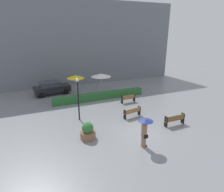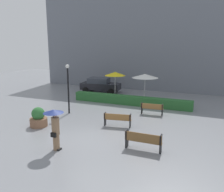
{
  "view_description": "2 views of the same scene",
  "coord_description": "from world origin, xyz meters",
  "px_view_note": "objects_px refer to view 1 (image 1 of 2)",
  "views": [
    {
      "loc": [
        -7.0,
        -10.92,
        7.36
      ],
      "look_at": [
        -0.1,
        5.35,
        1.31
      ],
      "focal_mm": 30.76,
      "sensor_mm": 36.0,
      "label": 1
    },
    {
      "loc": [
        6.05,
        -10.56,
        5.1
      ],
      "look_at": [
        -0.68,
        5.36,
        1.35
      ],
      "focal_mm": 38.08,
      "sensor_mm": 36.0,
      "label": 2
    }
  ],
  "objects_px": {
    "bench_mid_center": "(132,112)",
    "patio_umbrella_white": "(101,75)",
    "bench_near_right": "(175,119)",
    "pedestrian_with_umbrella": "(145,129)",
    "parked_car": "(52,88)",
    "lamp_post": "(78,95)",
    "bench_back_row": "(128,98)",
    "planter_pot": "(88,132)",
    "patio_umbrella_yellow": "(76,77)"
  },
  "relations": [
    {
      "from": "pedestrian_with_umbrella",
      "to": "patio_umbrella_white",
      "type": "distance_m",
      "value": 11.85
    },
    {
      "from": "bench_back_row",
      "to": "planter_pot",
      "type": "bearing_deg",
      "value": -138.52
    },
    {
      "from": "lamp_post",
      "to": "patio_umbrella_white",
      "type": "distance_m",
      "value": 7.35
    },
    {
      "from": "planter_pot",
      "to": "patio_umbrella_white",
      "type": "distance_m",
      "value": 10.41
    },
    {
      "from": "planter_pot",
      "to": "patio_umbrella_yellow",
      "type": "relative_size",
      "value": 0.49
    },
    {
      "from": "bench_near_right",
      "to": "lamp_post",
      "type": "height_order",
      "value": "lamp_post"
    },
    {
      "from": "pedestrian_with_umbrella",
      "to": "patio_umbrella_yellow",
      "type": "height_order",
      "value": "patio_umbrella_yellow"
    },
    {
      "from": "bench_mid_center",
      "to": "pedestrian_with_umbrella",
      "type": "xyz_separation_m",
      "value": [
        -1.53,
        -4.36,
        0.84
      ]
    },
    {
      "from": "pedestrian_with_umbrella",
      "to": "patio_umbrella_white",
      "type": "relative_size",
      "value": 0.83
    },
    {
      "from": "bench_mid_center",
      "to": "lamp_post",
      "type": "distance_m",
      "value": 5.0
    },
    {
      "from": "pedestrian_with_umbrella",
      "to": "planter_pot",
      "type": "relative_size",
      "value": 1.67
    },
    {
      "from": "parked_car",
      "to": "pedestrian_with_umbrella",
      "type": "bearing_deg",
      "value": -72.88
    },
    {
      "from": "patio_umbrella_white",
      "to": "parked_car",
      "type": "height_order",
      "value": "patio_umbrella_white"
    },
    {
      "from": "parked_car",
      "to": "patio_umbrella_white",
      "type": "bearing_deg",
      "value": -21.88
    },
    {
      "from": "patio_umbrella_white",
      "to": "lamp_post",
      "type": "bearing_deg",
      "value": -125.05
    },
    {
      "from": "bench_near_right",
      "to": "pedestrian_with_umbrella",
      "type": "relative_size",
      "value": 0.88
    },
    {
      "from": "bench_mid_center",
      "to": "patio_umbrella_white",
      "type": "bearing_deg",
      "value": 92.0
    },
    {
      "from": "patio_umbrella_white",
      "to": "patio_umbrella_yellow",
      "type": "bearing_deg",
      "value": 176.12
    },
    {
      "from": "parked_car",
      "to": "bench_near_right",
      "type": "bearing_deg",
      "value": -56.16
    },
    {
      "from": "planter_pot",
      "to": "parked_car",
      "type": "bearing_deg",
      "value": 95.9
    },
    {
      "from": "bench_near_right",
      "to": "patio_umbrella_white",
      "type": "distance_m",
      "value": 10.59
    },
    {
      "from": "planter_pot",
      "to": "parked_car",
      "type": "relative_size",
      "value": 0.28
    },
    {
      "from": "bench_back_row",
      "to": "lamp_post",
      "type": "bearing_deg",
      "value": -160.41
    },
    {
      "from": "bench_back_row",
      "to": "planter_pot",
      "type": "relative_size",
      "value": 1.33
    },
    {
      "from": "bench_near_right",
      "to": "patio_umbrella_white",
      "type": "xyz_separation_m",
      "value": [
        -2.69,
        10.09,
        1.81
      ]
    },
    {
      "from": "pedestrian_with_umbrella",
      "to": "planter_pot",
      "type": "bearing_deg",
      "value": 141.52
    },
    {
      "from": "parked_car",
      "to": "bench_back_row",
      "type": "bearing_deg",
      "value": -40.53
    },
    {
      "from": "bench_mid_center",
      "to": "parked_car",
      "type": "height_order",
      "value": "parked_car"
    },
    {
      "from": "bench_back_row",
      "to": "bench_mid_center",
      "type": "relative_size",
      "value": 0.94
    },
    {
      "from": "patio_umbrella_white",
      "to": "bench_back_row",
      "type": "bearing_deg",
      "value": -67.35
    },
    {
      "from": "bench_back_row",
      "to": "bench_mid_center",
      "type": "bearing_deg",
      "value": -111.88
    },
    {
      "from": "bench_near_right",
      "to": "parked_car",
      "type": "xyz_separation_m",
      "value": [
        -8.26,
        12.33,
        0.29
      ]
    },
    {
      "from": "bench_near_right",
      "to": "bench_back_row",
      "type": "distance_m",
      "value": 6.24
    },
    {
      "from": "bench_back_row",
      "to": "bench_near_right",
      "type": "bearing_deg",
      "value": -80.34
    },
    {
      "from": "bench_mid_center",
      "to": "bench_back_row",
      "type": "bearing_deg",
      "value": 68.12
    },
    {
      "from": "pedestrian_with_umbrella",
      "to": "planter_pot",
      "type": "xyz_separation_m",
      "value": [
        -3.12,
        2.48,
        -0.82
      ]
    },
    {
      "from": "bench_near_right",
      "to": "planter_pot",
      "type": "xyz_separation_m",
      "value": [
        -7.08,
        0.83,
        -0.0
      ]
    },
    {
      "from": "patio_umbrella_yellow",
      "to": "planter_pot",
      "type": "bearing_deg",
      "value": -98.34
    },
    {
      "from": "lamp_post",
      "to": "patio_umbrella_yellow",
      "type": "xyz_separation_m",
      "value": [
        1.22,
        6.22,
        0.09
      ]
    },
    {
      "from": "bench_back_row",
      "to": "lamp_post",
      "type": "distance_m",
      "value": 6.47
    },
    {
      "from": "pedestrian_with_umbrella",
      "to": "planter_pot",
      "type": "distance_m",
      "value": 4.06
    },
    {
      "from": "planter_pot",
      "to": "patio_umbrella_yellow",
      "type": "height_order",
      "value": "patio_umbrella_yellow"
    },
    {
      "from": "patio_umbrella_white",
      "to": "bench_near_right",
      "type": "bearing_deg",
      "value": -75.08
    },
    {
      "from": "lamp_post",
      "to": "patio_umbrella_white",
      "type": "xyz_separation_m",
      "value": [
        4.22,
        6.02,
        0.06
      ]
    },
    {
      "from": "planter_pot",
      "to": "patio_umbrella_yellow",
      "type": "distance_m",
      "value": 9.74
    },
    {
      "from": "bench_back_row",
      "to": "parked_car",
      "type": "bearing_deg",
      "value": 139.47
    },
    {
      "from": "bench_back_row",
      "to": "parked_car",
      "type": "distance_m",
      "value": 9.5
    },
    {
      "from": "bench_mid_center",
      "to": "patio_umbrella_yellow",
      "type": "height_order",
      "value": "patio_umbrella_yellow"
    },
    {
      "from": "bench_near_right",
      "to": "parked_car",
      "type": "relative_size",
      "value": 0.42
    },
    {
      "from": "planter_pot",
      "to": "bench_near_right",
      "type": "bearing_deg",
      "value": -6.65
    }
  ]
}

